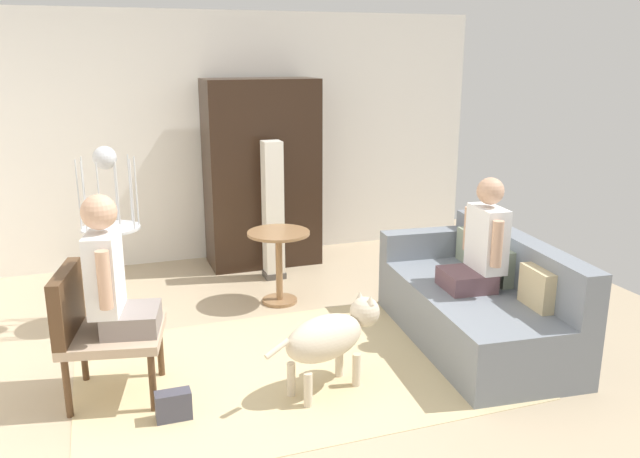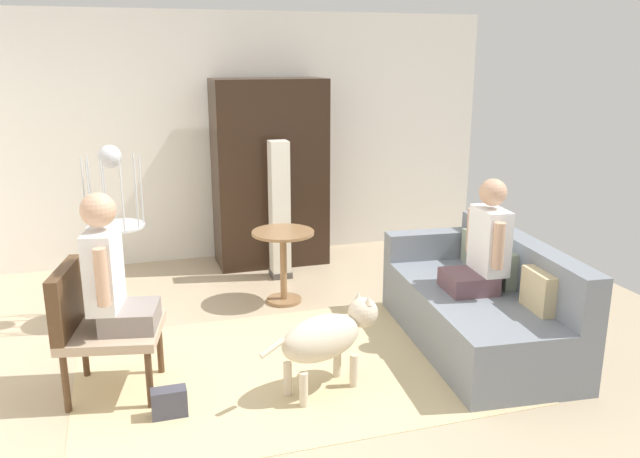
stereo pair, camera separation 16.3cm
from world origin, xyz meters
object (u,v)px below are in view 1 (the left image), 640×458
at_px(person_on_armchair, 111,276).
at_px(armoire_cabinet, 262,173).
at_px(round_end_table, 279,255).
at_px(dog, 330,336).
at_px(bird_cage_stand, 111,228).
at_px(armchair, 93,323).
at_px(couch, 478,303).
at_px(person_on_couch, 481,244).
at_px(column_lamp, 273,212).
at_px(handbag, 174,406).

height_order(person_on_armchair, armoire_cabinet, armoire_cabinet).
distance_m(round_end_table, dog, 1.60).
bearing_deg(bird_cage_stand, armchair, -98.19).
xyz_separation_m(armchair, dog, (1.44, -0.40, -0.13)).
bearing_deg(dog, couch, 14.33).
bearing_deg(dog, round_end_table, 86.31).
xyz_separation_m(person_on_couch, round_end_table, (-1.20, 1.28, -0.35)).
xyz_separation_m(couch, dog, (-1.34, -0.34, 0.08)).
xyz_separation_m(couch, armoire_cabinet, (-1.08, 2.43, 0.65)).
distance_m(column_lamp, handbag, 2.68).
bearing_deg(bird_cage_stand, column_lamp, 24.56).
bearing_deg(person_on_couch, person_on_armchair, 178.61).
bearing_deg(armchair, bird_cage_stand, 81.81).
bearing_deg(person_on_armchair, armoire_cabinet, 56.78).
bearing_deg(round_end_table, armoire_cabinet, 82.44).
distance_m(person_on_armchair, dog, 1.43).
relative_size(person_on_couch, round_end_table, 1.28).
bearing_deg(column_lamp, person_on_couch, -61.18).
relative_size(person_on_couch, column_lamp, 0.62).
distance_m(armchair, column_lamp, 2.51).
distance_m(armchair, armoire_cabinet, 2.95).
relative_size(armchair, dog, 0.98).
relative_size(couch, person_on_couch, 2.25).
height_order(bird_cage_stand, handbag, bird_cage_stand).
bearing_deg(dog, bird_cage_stand, 129.20).
height_order(armchair, dog, armchair).
relative_size(round_end_table, armoire_cabinet, 0.34).
bearing_deg(column_lamp, dog, -95.89).
distance_m(dog, column_lamp, 2.29).
bearing_deg(round_end_table, dog, -93.69).
relative_size(armchair, armoire_cabinet, 0.45).
distance_m(dog, armoire_cabinet, 2.84).
bearing_deg(handbag, person_on_couch, 8.55).
distance_m(armchair, person_on_couch, 2.76).
bearing_deg(column_lamp, bird_cage_stand, -155.44).
relative_size(round_end_table, bird_cage_stand, 0.45).
bearing_deg(person_on_armchair, round_end_table, 40.80).
distance_m(armoire_cabinet, handbag, 3.21).
xyz_separation_m(couch, bird_cage_stand, (-2.61, 1.22, 0.52)).
bearing_deg(handbag, armoire_cabinet, 65.45).
bearing_deg(couch, dog, -165.67).
bearing_deg(armchair, round_end_table, 37.64).
relative_size(dog, handbag, 4.11).
xyz_separation_m(armchair, round_end_table, (1.55, 1.19, -0.07)).
bearing_deg(handbag, bird_cage_stand, 98.90).
relative_size(armchair, round_end_table, 1.32).
xyz_separation_m(round_end_table, dog, (-0.10, -1.59, -0.06)).
relative_size(bird_cage_stand, armoire_cabinet, 0.77).
relative_size(couch, handbag, 8.86).
bearing_deg(handbag, dog, 2.30).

